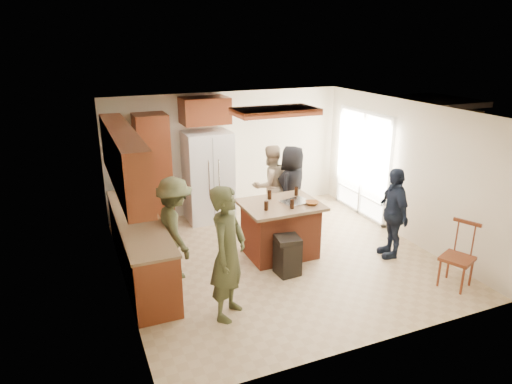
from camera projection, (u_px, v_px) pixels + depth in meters
name	position (u px, v px, depth m)	size (l,w,h in m)	color
room_shell	(420.00, 159.00, 10.45)	(8.00, 5.20, 5.00)	tan
person_front_left	(228.00, 253.00, 5.85)	(0.66, 0.48, 1.82)	#3E4226
person_behind_left	(270.00, 185.00, 8.84)	(0.78, 0.48, 1.60)	tan
person_behind_right	(292.00, 188.00, 8.64)	(0.80, 0.52, 1.63)	black
person_side_right	(393.00, 213.00, 7.56)	(0.90, 0.46, 1.54)	#192133
person_counter	(175.00, 228.00, 6.89)	(1.03, 0.48, 1.59)	#3B3F25
left_cabinetry	(135.00, 216.00, 6.92)	(0.64, 3.00, 2.30)	maroon
back_wall_units	(167.00, 156.00, 8.68)	(1.80, 0.60, 2.45)	maroon
refrigerator	(208.00, 177.00, 9.06)	(0.90, 0.76, 1.80)	white
kitchen_island	(280.00, 229.00, 7.67)	(1.28, 1.03, 0.93)	brown
island_items	(295.00, 201.00, 7.52)	(0.97, 0.69, 0.15)	silver
trash_bin	(287.00, 255.00, 7.08)	(0.40, 0.40, 0.63)	black
spindle_chair	(458.00, 258.00, 6.71)	(0.55, 0.55, 0.99)	maroon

